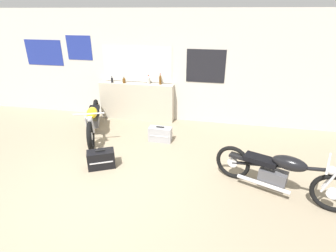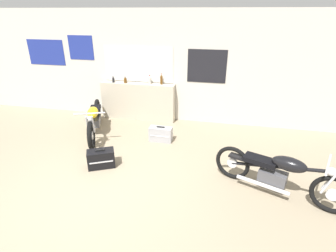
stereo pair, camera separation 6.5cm
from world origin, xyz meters
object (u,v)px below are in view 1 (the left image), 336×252
Objects in this scene: bottle_leftmost at (112,80)px; bottle_left_center at (124,80)px; motorcycle_yellow at (93,119)px; hard_case_silver at (160,134)px; bottle_right_center at (160,80)px; motorcycle_black at (279,172)px; hard_case_black at (101,159)px; bottle_center at (149,80)px.

bottle_leftmost is 1.03× the size of bottle_left_center.
motorcycle_yellow is 3.91× the size of hard_case_silver.
motorcycle_yellow is (-1.35, -1.20, -0.73)m from bottle_right_center.
hard_case_silver is (1.63, -0.03, -0.22)m from motorcycle_yellow.
bottle_leftmost is at bearing -176.45° from bottle_left_center.
bottle_left_center reaches higher than hard_case_silver.
bottle_leftmost is 1.30m from motorcycle_yellow.
bottle_left_center reaches higher than motorcycle_black.
bottle_leftmost is at bearing 106.56° from hard_case_black.
motorcycle_yellow is at bearing -138.49° from bottle_right_center.
bottle_right_center is at bearing 77.46° from hard_case_black.
bottle_right_center is 0.50× the size of hard_case_black.
bottle_right_center reaches higher than bottle_left_center.
hard_case_silver is (1.24, -1.16, -0.90)m from bottle_left_center.
bottle_right_center is 0.54× the size of hard_case_silver.
bottle_center reaches higher than bottle_left_center.
bottle_center is (0.98, 0.07, 0.03)m from bottle_leftmost.
bottle_center reaches higher than motorcycle_yellow.
motorcycle_black reaches higher than hard_case_black.
motorcycle_yellow is 1.56m from hard_case_black.
bottle_leftmost is 0.30× the size of hard_case_black.
motorcycle_black is at bearing -20.49° from motorcycle_yellow.
hard_case_black is 1.54m from hard_case_silver.
bottle_left_center is 1.92m from hard_case_silver.
hard_case_black is at bearing -122.92° from hard_case_silver.
motorcycle_black is 2.69m from hard_case_silver.
bottle_left_center is 2.65m from hard_case_black.
bottle_leftmost is 2.70m from hard_case_black.
bottle_leftmost reaches higher than motorcycle_yellow.
bottle_leftmost is 0.98m from bottle_center.
bottle_center is 1.73m from motorcycle_yellow.
hard_case_silver is at bearing -1.11° from motorcycle_yellow.
bottle_leftmost is at bearing 86.63° from motorcycle_yellow.
bottle_leftmost is at bearing -175.87° from bottle_center.
motorcycle_black is (2.85, -2.64, -0.69)m from bottle_center.
bottle_leftmost is 0.08× the size of motorcycle_yellow.
bottle_center is 0.40× the size of hard_case_black.
bottle_left_center is 0.31× the size of hard_case_silver.
hard_case_black is (-0.26, -2.51, -0.92)m from bottle_center.
motorcycle_yellow is at bearing -131.50° from bottle_center.
bottle_center is at bearing -177.40° from bottle_right_center.
bottle_right_center reaches higher than motorcycle_yellow.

